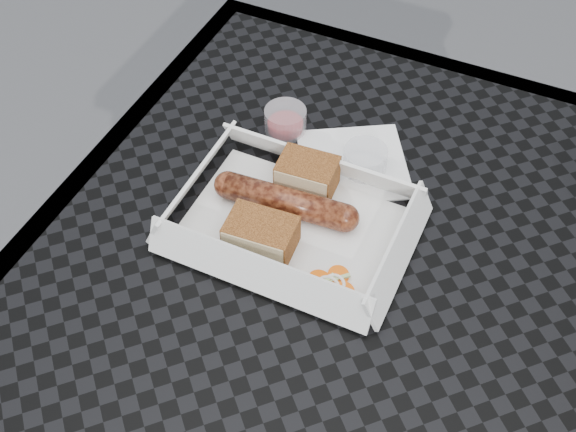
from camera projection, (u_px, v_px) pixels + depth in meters
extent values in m
cube|color=black|center=(399.00, 313.00, 0.71)|extent=(0.80, 0.80, 0.01)
cube|color=black|center=(496.00, 87.00, 0.94)|extent=(0.80, 0.03, 0.03)
cube|color=black|center=(75.00, 195.00, 0.82)|extent=(0.03, 0.80, 0.03)
cylinder|color=black|center=(254.00, 205.00, 1.29)|extent=(0.03, 0.03, 0.73)
cube|color=white|center=(292.00, 226.00, 0.77)|extent=(0.22, 0.15, 0.00)
cylinder|color=brown|center=(285.00, 201.00, 0.77)|extent=(0.14, 0.04, 0.03)
sphere|color=brown|center=(345.00, 218.00, 0.75)|extent=(0.03, 0.03, 0.03)
sphere|color=brown|center=(228.00, 185.00, 0.78)|extent=(0.03, 0.03, 0.03)
cube|color=brown|center=(307.00, 175.00, 0.79)|extent=(0.07, 0.05, 0.04)
cube|color=brown|center=(261.00, 235.00, 0.73)|extent=(0.07, 0.05, 0.04)
cylinder|color=#F75F0A|center=(328.00, 281.00, 0.72)|extent=(0.02, 0.02, 0.00)
torus|color=white|center=(333.00, 288.00, 0.71)|extent=(0.02, 0.02, 0.00)
cube|color=#B2D17F|center=(339.00, 283.00, 0.72)|extent=(0.02, 0.02, 0.00)
cube|color=white|center=(353.00, 164.00, 0.83)|extent=(0.16, 0.16, 0.00)
cylinder|color=maroon|center=(285.00, 120.00, 0.85)|extent=(0.05, 0.05, 0.03)
cylinder|color=silver|center=(365.00, 160.00, 0.81)|extent=(0.05, 0.05, 0.03)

